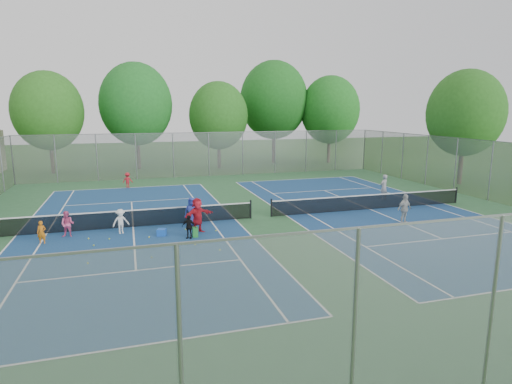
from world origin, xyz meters
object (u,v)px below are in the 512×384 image
instructor (384,187)px  net_right (370,202)px  ball_crate (162,232)px  net_left (133,219)px  ball_hopper (195,232)px

instructor → net_right: bearing=24.7°
ball_crate → net_left: bearing=123.8°
net_right → instructor: size_ratio=7.50×
net_left → instructor: bearing=8.1°
net_right → ball_hopper: (-11.16, -2.69, -0.20)m
ball_crate → instructor: bearing=15.9°
net_left → ball_hopper: (2.84, -2.69, -0.20)m
ball_hopper → net_left: bearing=136.5°
net_right → ball_crate: size_ratio=32.51×
net_left → ball_hopper: bearing=-43.5°
ball_hopper → instructor: bearing=20.3°
net_left → net_right: same height
net_left → ball_hopper: 3.92m
instructor → ball_hopper: bearing=1.5°
net_right → instructor: bearing=43.6°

